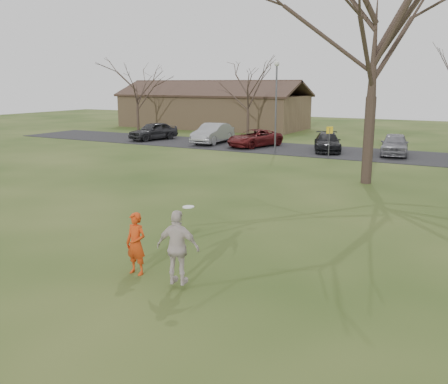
{
  "coord_description": "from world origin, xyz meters",
  "views": [
    {
      "loc": [
        7.12,
        -9.08,
        4.85
      ],
      "look_at": [
        0.0,
        4.0,
        1.5
      ],
      "focal_mm": 39.06,
      "sensor_mm": 36.0,
      "label": 1
    }
  ],
  "objects_px": {
    "catching_play": "(178,248)",
    "player_defender": "(136,244)",
    "car_0": "(153,131)",
    "big_tree": "(375,35)",
    "car_4": "(395,144)",
    "building": "(212,110)",
    "car_3": "(327,142)",
    "car_2": "(255,138)",
    "car_1": "(213,133)",
    "lamp_post": "(276,96)"
  },
  "relations": [
    {
      "from": "catching_play",
      "to": "player_defender",
      "type": "bearing_deg",
      "value": 170.16
    },
    {
      "from": "car_0",
      "to": "big_tree",
      "type": "bearing_deg",
      "value": -10.22
    },
    {
      "from": "car_4",
      "to": "big_tree",
      "type": "bearing_deg",
      "value": -95.83
    },
    {
      "from": "car_4",
      "to": "building",
      "type": "bearing_deg",
      "value": 141.26
    },
    {
      "from": "car_0",
      "to": "building",
      "type": "bearing_deg",
      "value": 113.08
    },
    {
      "from": "car_3",
      "to": "car_2",
      "type": "bearing_deg",
      "value": 162.18
    },
    {
      "from": "car_4",
      "to": "car_2",
      "type": "bearing_deg",
      "value": 174.3
    },
    {
      "from": "car_0",
      "to": "building",
      "type": "relative_size",
      "value": 0.22
    },
    {
      "from": "car_2",
      "to": "catching_play",
      "type": "height_order",
      "value": "catching_play"
    },
    {
      "from": "car_4",
      "to": "player_defender",
      "type": "bearing_deg",
      "value": -103.1
    },
    {
      "from": "car_2",
      "to": "car_4",
      "type": "distance_m",
      "value": 10.26
    },
    {
      "from": "car_1",
      "to": "lamp_post",
      "type": "xyz_separation_m",
      "value": [
        6.57,
        -2.67,
        3.12
      ]
    },
    {
      "from": "lamp_post",
      "to": "building",
      "type": "bearing_deg",
      "value": 132.09
    },
    {
      "from": "building",
      "to": "lamp_post",
      "type": "height_order",
      "value": "lamp_post"
    },
    {
      "from": "car_0",
      "to": "lamp_post",
      "type": "height_order",
      "value": "lamp_post"
    },
    {
      "from": "car_1",
      "to": "car_3",
      "type": "distance_m",
      "value": 9.56
    },
    {
      "from": "car_3",
      "to": "lamp_post",
      "type": "height_order",
      "value": "lamp_post"
    },
    {
      "from": "lamp_post",
      "to": "car_1",
      "type": "bearing_deg",
      "value": 157.84
    },
    {
      "from": "car_1",
      "to": "lamp_post",
      "type": "distance_m",
      "value": 7.75
    },
    {
      "from": "car_2",
      "to": "building",
      "type": "relative_size",
      "value": 0.23
    },
    {
      "from": "car_2",
      "to": "catching_play",
      "type": "relative_size",
      "value": 2.42
    },
    {
      "from": "catching_play",
      "to": "building",
      "type": "xyz_separation_m",
      "value": [
        -20.92,
        37.97,
        0.9
      ]
    },
    {
      "from": "building",
      "to": "catching_play",
      "type": "bearing_deg",
      "value": -61.15
    },
    {
      "from": "car_0",
      "to": "car_4",
      "type": "xyz_separation_m",
      "value": [
        19.85,
        0.47,
        -0.02
      ]
    },
    {
      "from": "catching_play",
      "to": "building",
      "type": "distance_m",
      "value": 43.36
    },
    {
      "from": "car_2",
      "to": "car_4",
      "type": "bearing_deg",
      "value": 20.67
    },
    {
      "from": "car_2",
      "to": "big_tree",
      "type": "relative_size",
      "value": 0.34
    },
    {
      "from": "big_tree",
      "to": "lamp_post",
      "type": "bearing_deg",
      "value": 136.85
    },
    {
      "from": "car_3",
      "to": "building",
      "type": "xyz_separation_m",
      "value": [
        -16.99,
        12.98,
        1.25
      ]
    },
    {
      "from": "car_3",
      "to": "catching_play",
      "type": "xyz_separation_m",
      "value": [
        3.94,
        -24.99,
        0.35
      ]
    },
    {
      "from": "catching_play",
      "to": "big_tree",
      "type": "relative_size",
      "value": 0.14
    },
    {
      "from": "player_defender",
      "to": "big_tree",
      "type": "relative_size",
      "value": 0.12
    },
    {
      "from": "catching_play",
      "to": "big_tree",
      "type": "bearing_deg",
      "value": 85.88
    },
    {
      "from": "catching_play",
      "to": "building",
      "type": "relative_size",
      "value": 0.09
    },
    {
      "from": "car_1",
      "to": "car_3",
      "type": "relative_size",
      "value": 1.11
    },
    {
      "from": "car_3",
      "to": "car_4",
      "type": "relative_size",
      "value": 1.02
    },
    {
      "from": "car_2",
      "to": "big_tree",
      "type": "distance_m",
      "value": 15.87
    },
    {
      "from": "player_defender",
      "to": "car_1",
      "type": "xyz_separation_m",
      "value": [
        -12.02,
        24.89,
        0.03
      ]
    },
    {
      "from": "car_2",
      "to": "car_0",
      "type": "bearing_deg",
      "value": -161.92
    },
    {
      "from": "car_0",
      "to": "car_2",
      "type": "xyz_separation_m",
      "value": [
        9.6,
        0.0,
        -0.1
      ]
    },
    {
      "from": "car_0",
      "to": "car_3",
      "type": "bearing_deg",
      "value": 16.28
    },
    {
      "from": "lamp_post",
      "to": "car_3",
      "type": "bearing_deg",
      "value": 40.2
    },
    {
      "from": "player_defender",
      "to": "car_1",
      "type": "relative_size",
      "value": 0.33
    },
    {
      "from": "catching_play",
      "to": "lamp_post",
      "type": "distance_m",
      "value": 23.7
    },
    {
      "from": "player_defender",
      "to": "lamp_post",
      "type": "xyz_separation_m",
      "value": [
        -5.45,
        22.22,
        3.15
      ]
    },
    {
      "from": "player_defender",
      "to": "car_4",
      "type": "bearing_deg",
      "value": 87.4
    },
    {
      "from": "building",
      "to": "big_tree",
      "type": "relative_size",
      "value": 1.47
    },
    {
      "from": "car_0",
      "to": "car_3",
      "type": "xyz_separation_m",
      "value": [
        15.29,
        0.15,
        -0.12
      ]
    },
    {
      "from": "car_4",
      "to": "lamp_post",
      "type": "xyz_separation_m",
      "value": [
        -7.55,
        -2.85,
        3.19
      ]
    },
    {
      "from": "player_defender",
      "to": "car_2",
      "type": "relative_size",
      "value": 0.35
    }
  ]
}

